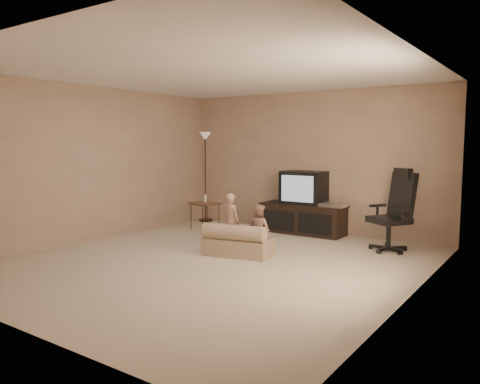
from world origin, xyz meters
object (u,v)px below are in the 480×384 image
at_px(tv_stand, 304,208).
at_px(side_table, 205,203).
at_px(floor_lamp, 205,156).
at_px(toddler_right, 259,229).
at_px(toddler_left, 231,221).
at_px(child_sofa, 237,242).
at_px(office_chair, 393,221).

bearing_deg(tv_stand, side_table, -156.61).
bearing_deg(floor_lamp, toddler_right, -36.74).
height_order(floor_lamp, toddler_left, floor_lamp).
distance_m(side_table, toddler_right, 2.13).
bearing_deg(floor_lamp, child_sofa, -42.72).
distance_m(tv_stand, office_chair, 1.76).
bearing_deg(toddler_left, office_chair, -136.93).
xyz_separation_m(tv_stand, toddler_right, (0.20, -1.78, -0.09)).
bearing_deg(floor_lamp, office_chair, -7.40).
height_order(tv_stand, toddler_right, tv_stand).
xyz_separation_m(tv_stand, side_table, (-1.64, -0.73, 0.03)).
xyz_separation_m(floor_lamp, child_sofa, (2.23, -2.06, -1.13)).
relative_size(side_table, toddler_right, 0.94).
xyz_separation_m(office_chair, child_sofa, (-1.73, -1.55, -0.25)).
bearing_deg(tv_stand, floor_lamp, 178.07).
bearing_deg(floor_lamp, toddler_left, -42.88).
xyz_separation_m(tv_stand, child_sofa, (-0.03, -2.00, -0.27)).
distance_m(floor_lamp, toddler_right, 3.22).
bearing_deg(tv_stand, office_chair, -15.47).
bearing_deg(toddler_left, floor_lamp, -32.58).
bearing_deg(office_chair, child_sofa, -106.34).
relative_size(office_chair, toddler_left, 1.44).
bearing_deg(tv_stand, child_sofa, -91.28).
distance_m(office_chair, floor_lamp, 4.09).
height_order(tv_stand, child_sofa, tv_stand).
relative_size(child_sofa, toddler_left, 1.20).
height_order(office_chair, child_sofa, office_chair).
height_order(side_table, floor_lamp, floor_lamp).
relative_size(office_chair, child_sofa, 1.20).
bearing_deg(side_table, child_sofa, -38.31).
bearing_deg(side_table, tv_stand, 23.85).
bearing_deg(floor_lamp, side_table, -51.84).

